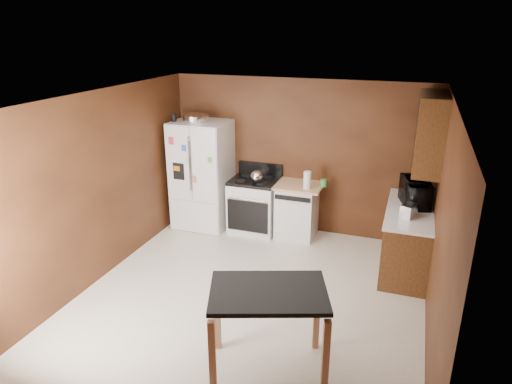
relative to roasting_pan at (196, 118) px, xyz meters
The scene contains 18 objects.
floor 3.08m from the roasting_pan, 49.01° to the right, with size 4.50×4.50×0.00m, color white.
ceiling 2.54m from the roasting_pan, 49.01° to the right, with size 4.50×4.50×0.00m, color white.
wall_back 1.77m from the roasting_pan, 13.78° to the left, with size 4.20×4.20×0.00m, color #5A3017.
wall_front 4.45m from the roasting_pan, 68.56° to the right, with size 4.20×4.20×0.00m, color #5A3017.
wall_left 2.01m from the roasting_pan, 104.75° to the right, with size 4.50×4.50×0.00m, color #5A3017.
wall_right 4.19m from the roasting_pan, 26.55° to the right, with size 4.50×4.50×0.00m, color #5A3017.
roasting_pan is the anchor object (origin of this frame).
pen_cup 0.36m from the roasting_pan, 160.45° to the right, with size 0.08×0.08×0.12m, color black.
kettle 1.36m from the roasting_pan, ahead, with size 0.20×0.20×0.20m, color silver.
paper_towel 2.05m from the roasting_pan, ahead, with size 0.12×0.12×0.27m, color white.
green_canister 2.28m from the roasting_pan, ahead, with size 0.10×0.10×0.11m, color green.
toaster 3.57m from the roasting_pan, 11.83° to the right, with size 0.15×0.24×0.17m, color silver.
microwave 3.54m from the roasting_pan, ahead, with size 0.60×0.41×0.33m, color black.
refrigerator 0.96m from the roasting_pan, ahead, with size 0.90×0.80×1.80m.
gas_range 1.70m from the roasting_pan, ahead, with size 0.76×0.68×1.10m.
dishwasher 2.20m from the roasting_pan, ahead, with size 0.78×0.63×0.89m.
right_cabinets 3.60m from the roasting_pan, ahead, with size 0.63×1.58×2.45m.
island 3.89m from the roasting_pan, 53.66° to the right, with size 1.29×1.07×0.91m.
Camera 1 is at (1.73, -4.69, 3.26)m, focal length 32.00 mm.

